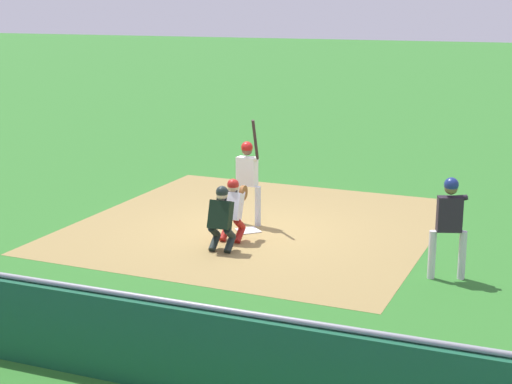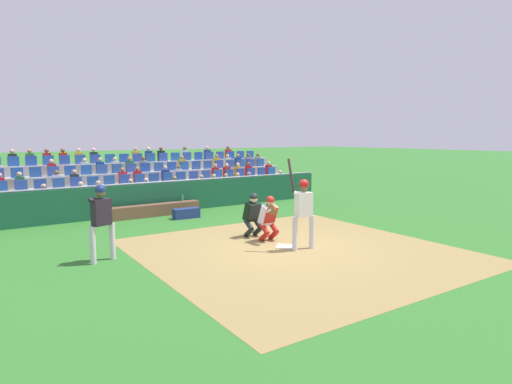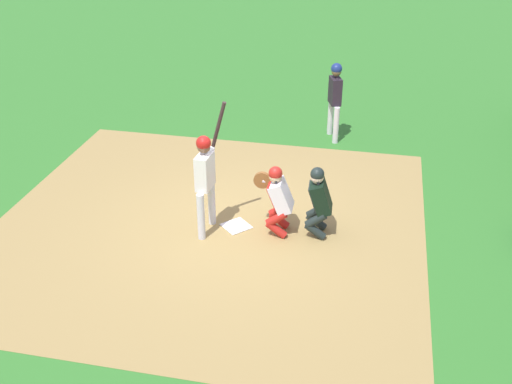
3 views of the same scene
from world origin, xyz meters
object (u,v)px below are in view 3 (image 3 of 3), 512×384
at_px(home_plate_umpire, 319,198).
at_px(home_plate_marker, 236,226).
at_px(batter_at_plate, 205,173).
at_px(catcher_crouching, 278,196).
at_px(on_deck_batter, 335,93).

bearing_deg(home_plate_umpire, home_plate_marker, 91.48).
xyz_separation_m(home_plate_marker, batter_at_plate, (-0.21, 0.47, 1.13)).
bearing_deg(batter_at_plate, catcher_crouching, -81.46).
xyz_separation_m(home_plate_marker, catcher_crouching, (-0.03, -0.74, 0.70)).
xyz_separation_m(home_plate_marker, on_deck_batter, (4.31, -1.39, 1.09)).
relative_size(home_plate_marker, on_deck_batter, 0.24).
xyz_separation_m(catcher_crouching, home_plate_umpire, (0.06, -0.70, -0.01)).
height_order(home_plate_umpire, on_deck_batter, on_deck_batter).
xyz_separation_m(batter_at_plate, on_deck_batter, (4.52, -1.86, -0.03)).
bearing_deg(home_plate_umpire, on_deck_batter, 0.73).
distance_m(home_plate_marker, catcher_crouching, 1.02).
bearing_deg(catcher_crouching, batter_at_plate, 98.54).
height_order(batter_at_plate, on_deck_batter, batter_at_plate).
bearing_deg(home_plate_marker, home_plate_umpire, -88.52).
relative_size(home_plate_marker, batter_at_plate, 0.19).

